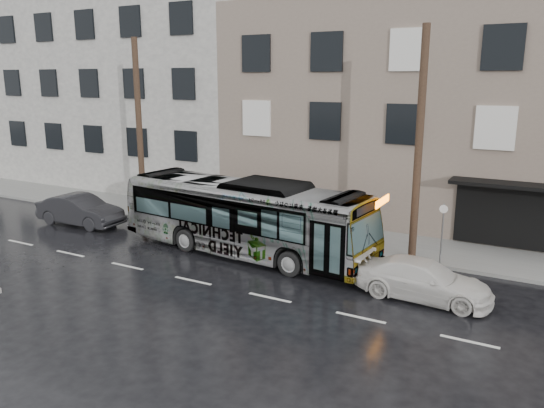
{
  "coord_description": "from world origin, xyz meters",
  "views": [
    {
      "loc": [
        11.22,
        -17.06,
        7.21
      ],
      "look_at": [
        0.56,
        2.5,
        1.9
      ],
      "focal_mm": 35.0,
      "sensor_mm": 36.0,
      "label": 1
    }
  ],
  "objects_px": {
    "bus": "(244,217)",
    "white_sedan": "(423,280)",
    "sign_post": "(442,234)",
    "dark_sedan": "(80,210)",
    "utility_pole_front": "(419,147)",
    "utility_pole_rear": "(139,130)"
  },
  "relations": [
    {
      "from": "bus",
      "to": "white_sedan",
      "type": "relative_size",
      "value": 2.55
    },
    {
      "from": "bus",
      "to": "white_sedan",
      "type": "distance_m",
      "value": 7.85
    },
    {
      "from": "bus",
      "to": "white_sedan",
      "type": "xyz_separation_m",
      "value": [
        7.71,
        -1.14,
        -0.94
      ]
    },
    {
      "from": "sign_post",
      "to": "dark_sedan",
      "type": "relative_size",
      "value": 0.52
    },
    {
      "from": "sign_post",
      "to": "bus",
      "type": "xyz_separation_m",
      "value": [
        -7.59,
        -2.22,
        0.24
      ]
    },
    {
      "from": "bus",
      "to": "dark_sedan",
      "type": "height_order",
      "value": "bus"
    },
    {
      "from": "sign_post",
      "to": "dark_sedan",
      "type": "distance_m",
      "value": 17.33
    },
    {
      "from": "bus",
      "to": "utility_pole_front",
      "type": "bearing_deg",
      "value": -65.6
    },
    {
      "from": "utility_pole_rear",
      "to": "sign_post",
      "type": "height_order",
      "value": "utility_pole_rear"
    },
    {
      "from": "dark_sedan",
      "to": "bus",
      "type": "bearing_deg",
      "value": -91.54
    },
    {
      "from": "utility_pole_rear",
      "to": "white_sedan",
      "type": "distance_m",
      "value": 16.09
    },
    {
      "from": "sign_post",
      "to": "bus",
      "type": "height_order",
      "value": "bus"
    },
    {
      "from": "bus",
      "to": "white_sedan",
      "type": "height_order",
      "value": "bus"
    },
    {
      "from": "sign_post",
      "to": "utility_pole_rear",
      "type": "bearing_deg",
      "value": 180.0
    },
    {
      "from": "utility_pole_rear",
      "to": "white_sedan",
      "type": "bearing_deg",
      "value": -12.47
    },
    {
      "from": "bus",
      "to": "dark_sedan",
      "type": "xyz_separation_m",
      "value": [
        -9.57,
        -0.13,
        -0.83
      ]
    },
    {
      "from": "utility_pole_rear",
      "to": "dark_sedan",
      "type": "xyz_separation_m",
      "value": [
        -2.06,
        -2.35,
        -3.89
      ]
    },
    {
      "from": "sign_post",
      "to": "utility_pole_front",
      "type": "bearing_deg",
      "value": 180.0
    },
    {
      "from": "utility_pole_front",
      "to": "utility_pole_rear",
      "type": "bearing_deg",
      "value": 180.0
    },
    {
      "from": "white_sedan",
      "to": "sign_post",
      "type": "bearing_deg",
      "value": 3.63
    },
    {
      "from": "bus",
      "to": "dark_sedan",
      "type": "bearing_deg",
      "value": 96.27
    },
    {
      "from": "white_sedan",
      "to": "dark_sedan",
      "type": "distance_m",
      "value": 17.31
    }
  ]
}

